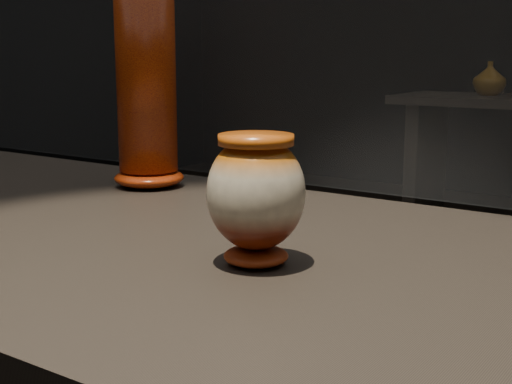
{
  "coord_description": "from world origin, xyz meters",
  "views": [
    {
      "loc": [
        0.63,
        -0.76,
        1.16
      ],
      "look_at": [
        0.15,
        -0.05,
        0.99
      ],
      "focal_mm": 50.0,
      "sensor_mm": 36.0,
      "label": 1
    }
  ],
  "objects": [
    {
      "name": "tall_vase",
      "position": [
        -0.32,
        0.25,
        1.11
      ],
      "size": [
        0.16,
        0.16,
        0.43
      ],
      "rotation": [
        0.0,
        0.0,
        0.22
      ],
      "color": "#C4450D",
      "rests_on": "display_plinth"
    },
    {
      "name": "main_vase",
      "position": [
        0.15,
        -0.05,
        0.99
      ],
      "size": [
        0.16,
        0.16,
        0.16
      ],
      "rotation": [
        0.0,
        0.0,
        0.34
      ],
      "color": "#631A08",
      "rests_on": "display_plinth"
    },
    {
      "name": "back_vase_left",
      "position": [
        -0.62,
        3.46,
        1.0
      ],
      "size": [
        0.23,
        0.23,
        0.2
      ],
      "primitive_type": "imported",
      "rotation": [
        0.0,
        0.0,
        1.27
      ],
      "color": "#A06A17",
      "rests_on": "back_shelf"
    }
  ]
}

